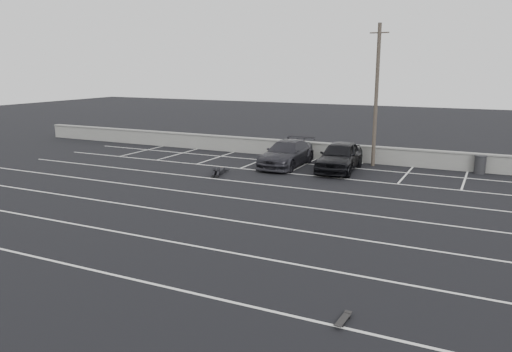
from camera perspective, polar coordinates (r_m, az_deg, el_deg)
The scene contains 9 objects.
ground at distance 19.09m, azimuth -1.10°, elevation -5.36°, with size 120.00×120.00×0.00m, color black.
seawall at distance 31.74m, azimuth 10.44°, elevation 2.66°, with size 50.00×0.45×1.06m.
stall_lines at distance 22.97m, azimuth 3.71°, elevation -2.28°, with size 36.00×20.05×0.01m.
car_left at distance 28.67m, azimuth 9.54°, elevation 2.24°, with size 1.97×4.91×1.67m, color black.
car_right at distance 29.69m, azimuth 3.51°, elevation 2.58°, with size 2.11×5.20×1.51m, color #242329.
utility_pole at distance 30.14m, azimuth 13.58°, elevation 8.94°, with size 1.10×0.22×8.23m.
trash_bin at distance 30.26m, azimuth 24.24°, elevation 1.23°, with size 0.73×0.73×1.02m.
person at distance 27.86m, azimuth -4.18°, elevation 0.86°, with size 1.71×2.69×0.50m, color black, non-canonical shape.
skateboard at distance 12.26m, azimuth 9.91°, elevation -15.87°, with size 0.22×0.69×0.08m.
Camera 1 is at (8.26, -16.19, 5.84)m, focal length 35.00 mm.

